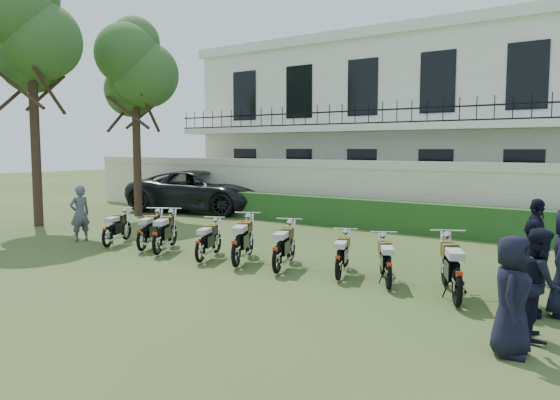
% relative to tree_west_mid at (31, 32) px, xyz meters
% --- Properties ---
extents(ground, '(100.00, 100.00, 0.00)m').
position_rel_tree_west_mid_xyz_m(ground, '(9.46, -1.00, -6.67)').
color(ground, '#2F4C1E').
rests_on(ground, ground).
extents(perimeter_wall, '(30.00, 0.35, 2.30)m').
position_rel_tree_west_mid_xyz_m(perimeter_wall, '(9.46, 7.00, -5.50)').
color(perimeter_wall, '#EFE8C9').
rests_on(perimeter_wall, ground).
extents(hedge, '(18.00, 0.60, 1.00)m').
position_rel_tree_west_mid_xyz_m(hedge, '(10.46, 6.20, -6.17)').
color(hedge, '#254E1B').
rests_on(hedge, ground).
extents(building, '(20.40, 9.60, 7.40)m').
position_rel_tree_west_mid_xyz_m(building, '(9.46, 12.96, -2.96)').
color(building, white).
rests_on(building, ground).
extents(tree_west_mid, '(3.40, 3.20, 8.82)m').
position_rel_tree_west_mid_xyz_m(tree_west_mid, '(0.00, 0.00, 0.00)').
color(tree_west_mid, '#473323').
rests_on(tree_west_mid, ground).
extents(tree_west_near, '(3.40, 3.20, 7.90)m').
position_rel_tree_west_mid_xyz_m(tree_west_near, '(0.50, 4.00, -0.78)').
color(tree_west_near, '#473323').
rests_on(tree_west_near, ground).
extents(motorcycle_0, '(0.95, 1.65, 1.00)m').
position_rel_tree_west_mid_xyz_m(motorcycle_0, '(5.55, -1.25, -6.21)').
color(motorcycle_0, black).
rests_on(motorcycle_0, ground).
extents(motorcycle_1, '(1.01, 1.72, 1.04)m').
position_rel_tree_west_mid_xyz_m(motorcycle_1, '(6.76, -1.07, -6.19)').
color(motorcycle_1, black).
rests_on(motorcycle_1, ground).
extents(motorcycle_2, '(1.10, 1.76, 1.08)m').
position_rel_tree_west_mid_xyz_m(motorcycle_2, '(7.49, -1.19, -6.17)').
color(motorcycle_2, black).
rests_on(motorcycle_2, ground).
extents(motorcycle_3, '(0.86, 1.68, 0.98)m').
position_rel_tree_west_mid_xyz_m(motorcycle_3, '(9.02, -1.20, -6.22)').
color(motorcycle_3, black).
rests_on(motorcycle_3, ground).
extents(motorcycle_4, '(1.07, 1.90, 1.13)m').
position_rel_tree_west_mid_xyz_m(motorcycle_4, '(10.05, -1.10, -6.15)').
color(motorcycle_4, black).
rests_on(motorcycle_4, ground).
extents(motorcycle_5, '(0.90, 1.86, 1.07)m').
position_rel_tree_west_mid_xyz_m(motorcycle_5, '(11.16, -1.04, -6.18)').
color(motorcycle_5, black).
rests_on(motorcycle_5, ground).
extents(motorcycle_6, '(0.79, 1.65, 0.95)m').
position_rel_tree_west_mid_xyz_m(motorcycle_6, '(12.54, -0.78, -6.23)').
color(motorcycle_6, black).
rests_on(motorcycle_6, ground).
extents(motorcycle_7, '(0.99, 1.59, 0.98)m').
position_rel_tree_west_mid_xyz_m(motorcycle_7, '(13.69, -0.85, -6.22)').
color(motorcycle_7, black).
rests_on(motorcycle_7, ground).
extents(motorcycle_8, '(1.08, 1.94, 1.15)m').
position_rel_tree_west_mid_xyz_m(motorcycle_8, '(15.13, -1.22, -6.14)').
color(motorcycle_8, black).
rests_on(motorcycle_8, ground).
extents(motorcycle_9, '(0.71, 1.62, 0.92)m').
position_rel_tree_west_mid_xyz_m(motorcycle_9, '(16.12, -1.06, -6.24)').
color(motorcycle_9, black).
rests_on(motorcycle_9, ground).
extents(suv, '(6.83, 4.19, 1.77)m').
position_rel_tree_west_mid_xyz_m(suv, '(1.61, 6.46, -5.79)').
color(suv, black).
rests_on(suv, ground).
extents(inspector, '(0.48, 0.65, 1.64)m').
position_rel_tree_west_mid_xyz_m(inspector, '(3.93, -1.00, -5.85)').
color(inspector, slate).
rests_on(inspector, ground).
extents(officer_0, '(0.60, 0.84, 1.62)m').
position_rel_tree_west_mid_xyz_m(officer_0, '(16.40, -2.92, -5.86)').
color(officer_0, black).
rests_on(officer_0, ground).
extents(officer_1, '(0.81, 0.93, 1.62)m').
position_rel_tree_west_mid_xyz_m(officer_1, '(16.56, -2.01, -5.86)').
color(officer_1, black).
rests_on(officer_1, ground).
extents(officer_2, '(0.55, 0.99, 1.60)m').
position_rel_tree_west_mid_xyz_m(officer_2, '(16.23, -0.93, -5.87)').
color(officer_2, black).
rests_on(officer_2, ground).
extents(officer_5, '(0.63, 1.08, 1.73)m').
position_rel_tree_west_mid_xyz_m(officer_5, '(15.83, 1.53, -5.80)').
color(officer_5, black).
rests_on(officer_5, ground).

